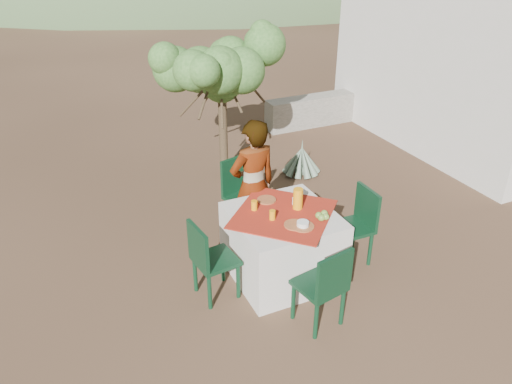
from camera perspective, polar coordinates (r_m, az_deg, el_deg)
ground at (r=5.59m, az=-4.55°, el=-8.56°), size 160.00×160.00×0.00m
table at (r=5.26m, az=3.04°, el=-6.03°), size 1.30×1.30×0.76m
chair_far at (r=5.98m, az=-1.61°, el=0.05°), size 0.53×0.53×0.93m
chair_near at (r=4.61m, az=7.88°, el=-10.46°), size 0.47×0.47×0.87m
chair_left at (r=4.92m, az=-5.42°, el=-7.51°), size 0.44×0.44×0.86m
chair_right at (r=5.55m, az=11.51°, el=-3.40°), size 0.41×0.41×0.87m
person at (r=5.53m, az=-0.34°, el=0.66°), size 0.61×0.44×1.56m
shrub_tree at (r=7.08m, az=-3.69°, el=13.26°), size 1.63×1.59×1.91m
agave at (r=7.53m, az=5.23°, el=3.57°), size 0.57×0.58×0.61m
guesthouse at (r=9.47m, az=25.14°, el=14.54°), size 3.20×4.20×3.00m
stone_wall at (r=9.66m, az=8.50°, el=9.49°), size 2.60×0.35×0.55m
plate_far at (r=5.28m, az=1.22°, el=-0.90°), size 0.20×0.20×0.01m
plate_near at (r=4.86m, az=4.43°, el=-3.77°), size 0.21×0.21×0.01m
glass_far at (r=5.09m, az=-0.20°, el=-1.53°), size 0.06×0.06×0.10m
glass_near at (r=4.93m, az=1.88°, el=-2.64°), size 0.06×0.06×0.10m
juice_pitcher at (r=5.10m, az=4.81°, el=-0.77°), size 0.10×0.10×0.22m
bowl_plate at (r=4.85m, az=5.36°, el=-3.91°), size 0.23×0.23×0.01m
white_bowl at (r=4.84m, az=5.38°, el=-3.63°), size 0.12×0.12×0.04m
jar_left at (r=5.28m, az=4.94°, el=-0.57°), size 0.05×0.05×0.08m
jar_right at (r=5.34m, az=4.94°, el=-0.08°), size 0.07×0.07×0.11m
napkin_holder at (r=5.21m, az=4.57°, el=-0.96°), size 0.08×0.06×0.09m
fruit_cluster at (r=4.98m, az=7.61°, el=-2.71°), size 0.14×0.13×0.07m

